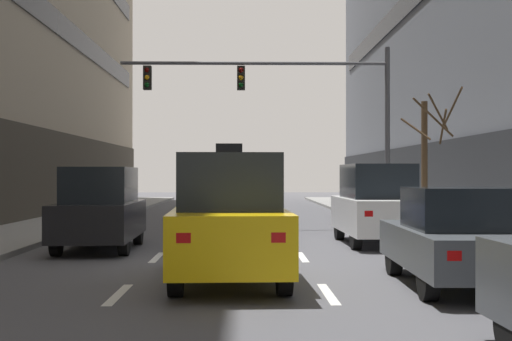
# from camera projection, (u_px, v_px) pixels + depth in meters

# --- Properties ---
(ground_plane) EXTENTS (120.00, 120.00, 0.00)m
(ground_plane) POSITION_uv_depth(u_px,v_px,m) (228.00, 269.00, 14.22)
(ground_plane) COLOR #515156
(lane_stripe_l1_s3) EXTENTS (0.16, 2.00, 0.01)m
(lane_stripe_l1_s3) POSITION_uv_depth(u_px,v_px,m) (118.00, 294.00, 11.20)
(lane_stripe_l1_s3) COLOR silver
(lane_stripe_l1_s3) RESTS_ON ground
(lane_stripe_l1_s4) EXTENTS (0.16, 2.00, 0.01)m
(lane_stripe_l1_s4) POSITION_uv_depth(u_px,v_px,m) (157.00, 257.00, 16.20)
(lane_stripe_l1_s4) COLOR silver
(lane_stripe_l1_s4) RESTS_ON ground
(lane_stripe_l1_s5) EXTENTS (0.16, 2.00, 0.01)m
(lane_stripe_l1_s5) POSITION_uv_depth(u_px,v_px,m) (177.00, 238.00, 21.19)
(lane_stripe_l1_s5) COLOR silver
(lane_stripe_l1_s5) RESTS_ON ground
(lane_stripe_l1_s6) EXTENTS (0.16, 2.00, 0.01)m
(lane_stripe_l1_s6) POSITION_uv_depth(u_px,v_px,m) (190.00, 226.00, 26.19)
(lane_stripe_l1_s6) COLOR silver
(lane_stripe_l1_s6) RESTS_ON ground
(lane_stripe_l1_s7) EXTENTS (0.16, 2.00, 0.01)m
(lane_stripe_l1_s7) POSITION_uv_depth(u_px,v_px,m) (199.00, 217.00, 31.19)
(lane_stripe_l1_s7) COLOR silver
(lane_stripe_l1_s7) RESTS_ON ground
(lane_stripe_l1_s8) EXTENTS (0.16, 2.00, 0.01)m
(lane_stripe_l1_s8) POSITION_uv_depth(u_px,v_px,m) (205.00, 211.00, 36.19)
(lane_stripe_l1_s8) COLOR silver
(lane_stripe_l1_s8) RESTS_ON ground
(lane_stripe_l1_s9) EXTENTS (0.16, 2.00, 0.01)m
(lane_stripe_l1_s9) POSITION_uv_depth(u_px,v_px,m) (210.00, 207.00, 41.19)
(lane_stripe_l1_s9) COLOR silver
(lane_stripe_l1_s9) RESTS_ON ground
(lane_stripe_l1_s10) EXTENTS (0.16, 2.00, 0.01)m
(lane_stripe_l1_s10) POSITION_uv_depth(u_px,v_px,m) (213.00, 203.00, 46.19)
(lane_stripe_l1_s10) COLOR silver
(lane_stripe_l1_s10) RESTS_ON ground
(lane_stripe_l2_s3) EXTENTS (0.16, 2.00, 0.01)m
(lane_stripe_l2_s3) POSITION_uv_depth(u_px,v_px,m) (328.00, 294.00, 11.25)
(lane_stripe_l2_s3) COLOR silver
(lane_stripe_l2_s3) RESTS_ON ground
(lane_stripe_l2_s4) EXTENTS (0.16, 2.00, 0.01)m
(lane_stripe_l2_s4) POSITION_uv_depth(u_px,v_px,m) (302.00, 257.00, 16.25)
(lane_stripe_l2_s4) COLOR silver
(lane_stripe_l2_s4) RESTS_ON ground
(lane_stripe_l2_s5) EXTENTS (0.16, 2.00, 0.01)m
(lane_stripe_l2_s5) POSITION_uv_depth(u_px,v_px,m) (288.00, 237.00, 21.25)
(lane_stripe_l2_s5) COLOR silver
(lane_stripe_l2_s5) RESTS_ON ground
(lane_stripe_l2_s6) EXTENTS (0.16, 2.00, 0.01)m
(lane_stripe_l2_s6) POSITION_uv_depth(u_px,v_px,m) (280.00, 225.00, 26.25)
(lane_stripe_l2_s6) COLOR silver
(lane_stripe_l2_s6) RESTS_ON ground
(lane_stripe_l2_s7) EXTENTS (0.16, 2.00, 0.01)m
(lane_stripe_l2_s7) POSITION_uv_depth(u_px,v_px,m) (274.00, 217.00, 31.25)
(lane_stripe_l2_s7) COLOR silver
(lane_stripe_l2_s7) RESTS_ON ground
(lane_stripe_l2_s8) EXTENTS (0.16, 2.00, 0.01)m
(lane_stripe_l2_s8) POSITION_uv_depth(u_px,v_px,m) (270.00, 211.00, 36.25)
(lane_stripe_l2_s8) COLOR silver
(lane_stripe_l2_s8) RESTS_ON ground
(lane_stripe_l2_s9) EXTENTS (0.16, 2.00, 0.01)m
(lane_stripe_l2_s9) POSITION_uv_depth(u_px,v_px,m) (267.00, 207.00, 41.25)
(lane_stripe_l2_s9) COLOR silver
(lane_stripe_l2_s9) RESTS_ON ground
(lane_stripe_l2_s10) EXTENTS (0.16, 2.00, 0.01)m
(lane_stripe_l2_s10) POSITION_uv_depth(u_px,v_px,m) (264.00, 203.00, 46.25)
(lane_stripe_l2_s10) COLOR silver
(lane_stripe_l2_s10) RESTS_ON ground
(car_driving_0) EXTENTS (1.90, 4.34, 2.08)m
(car_driving_0) POSITION_uv_depth(u_px,v_px,m) (100.00, 209.00, 17.77)
(car_driving_0) COLOR black
(car_driving_0) RESTS_ON ground
(car_driving_1) EXTENTS (2.10, 4.67, 2.23)m
(car_driving_1) POSITION_uv_depth(u_px,v_px,m) (239.00, 192.00, 32.26)
(car_driving_1) COLOR black
(car_driving_1) RESTS_ON ground
(car_driving_2) EXTENTS (1.97, 4.36, 1.61)m
(car_driving_2) POSITION_uv_depth(u_px,v_px,m) (235.00, 207.00, 23.65)
(car_driving_2) COLOR black
(car_driving_2) RESTS_ON ground
(taxi_driving_3) EXTENTS (2.10, 4.71, 2.44)m
(taxi_driving_3) POSITION_uv_depth(u_px,v_px,m) (229.00, 219.00, 12.48)
(taxi_driving_3) COLOR black
(taxi_driving_3) RESTS_ON ground
(car_parked_1) EXTENTS (1.99, 4.53, 1.68)m
(car_parked_1) POSITION_uv_depth(u_px,v_px,m) (458.00, 238.00, 11.95)
(car_parked_1) COLOR black
(car_parked_1) RESTS_ON ground
(car_parked_2) EXTENTS (1.95, 4.52, 2.17)m
(car_parked_2) POSITION_uv_depth(u_px,v_px,m) (377.00, 204.00, 19.25)
(car_parked_2) COLOR black
(car_parked_2) RESTS_ON ground
(traffic_signal_0) EXTENTS (9.47, 0.35, 6.25)m
(traffic_signal_0) POSITION_uv_depth(u_px,v_px,m) (293.00, 98.00, 24.92)
(traffic_signal_0) COLOR #4C4C51
(traffic_signal_0) RESTS_ON sidewalk_right
(street_tree_0) EXTENTS (1.80, 1.92, 4.54)m
(street_tree_0) POSITION_uv_depth(u_px,v_px,m) (427.00, 156.00, 23.24)
(street_tree_0) COLOR #4C3823
(street_tree_0) RESTS_ON sidewalk_right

